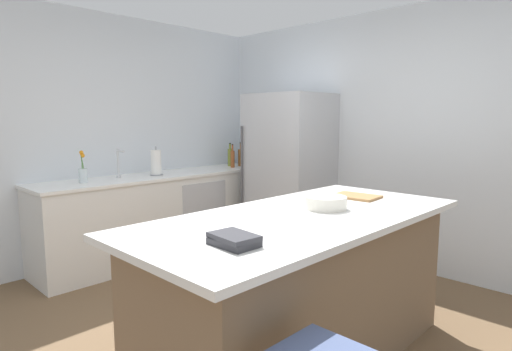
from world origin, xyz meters
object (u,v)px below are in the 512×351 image
object	(u,v)px
kitchen_island	(301,287)
olive_oil_bottle	(230,157)
refrigerator	(289,173)
cookbook_stack	(234,240)
mixing_bowl	(326,203)
flower_vase	(83,173)
cutting_board	(356,196)
sink_faucet	(119,163)
whiskey_bottle	(241,157)
vinegar_bottle	(233,158)
gin_bottle	(246,156)
paper_towel_roll	(156,163)

from	to	relation	value
kitchen_island	olive_oil_bottle	distance (m)	3.03
refrigerator	cookbook_stack	bearing A→B (deg)	-54.88
olive_oil_bottle	mixing_bowl	xyz separation A→B (m)	(2.49, -1.42, -0.05)
flower_vase	cutting_board	size ratio (longest dim) A/B	0.90
olive_oil_bottle	cutting_board	xyz separation A→B (m)	(2.42, -0.93, -0.08)
kitchen_island	sink_faucet	distance (m)	2.53
mixing_bowl	cutting_board	world-z (taller)	mixing_bowl
whiskey_bottle	olive_oil_bottle	size ratio (longest dim) A/B	1.03
refrigerator	cutting_board	xyz separation A→B (m)	(1.46, -0.96, 0.05)
flower_vase	olive_oil_bottle	bearing A→B (deg)	92.40
vinegar_bottle	mixing_bowl	world-z (taller)	vinegar_bottle
kitchen_island	gin_bottle	size ratio (longest dim) A/B	7.42
gin_bottle	vinegar_bottle	distance (m)	0.29
gin_bottle	cookbook_stack	distance (m)	3.62
whiskey_bottle	vinegar_bottle	bearing A→B (deg)	-74.20
gin_bottle	kitchen_island	bearing A→B (deg)	-37.72
olive_oil_bottle	whiskey_bottle	bearing A→B (deg)	46.77
cookbook_stack	mixing_bowl	world-z (taller)	mixing_bowl
whiskey_bottle	mixing_bowl	world-z (taller)	whiskey_bottle
kitchen_island	paper_towel_roll	size ratio (longest dim) A/B	7.24
gin_bottle	cutting_board	size ratio (longest dim) A/B	0.89
sink_faucet	paper_towel_roll	bearing A→B (deg)	77.77
kitchen_island	olive_oil_bottle	size ratio (longest dim) A/B	7.66
olive_oil_bottle	flower_vase	bearing A→B (deg)	-87.60
sink_faucet	olive_oil_bottle	xyz separation A→B (m)	(-0.03, 1.56, -0.04)
refrigerator	paper_towel_roll	size ratio (longest dim) A/B	5.73
refrigerator	mixing_bowl	size ratio (longest dim) A/B	6.60
gin_bottle	cookbook_stack	xyz separation A→B (m)	(2.55, -2.57, -0.07)
refrigerator	olive_oil_bottle	xyz separation A→B (m)	(-0.96, -0.03, 0.13)
paper_towel_roll	cutting_board	size ratio (longest dim) A/B	0.91
mixing_bowl	refrigerator	bearing A→B (deg)	136.49
sink_faucet	cookbook_stack	xyz separation A→B (m)	(2.63, -0.81, -0.10)
mixing_bowl	kitchen_island	bearing A→B (deg)	-91.62
paper_towel_roll	cookbook_stack	distance (m)	2.82
olive_oil_bottle	cookbook_stack	size ratio (longest dim) A/B	1.24
vinegar_bottle	mixing_bowl	xyz separation A→B (m)	(2.34, -1.32, -0.05)
flower_vase	gin_bottle	distance (m)	2.15
paper_towel_roll	gin_bottle	bearing A→B (deg)	90.39
flower_vase	cutting_board	world-z (taller)	flower_vase
flower_vase	paper_towel_roll	distance (m)	0.79
refrigerator	cookbook_stack	size ratio (longest dim) A/B	7.51
cookbook_stack	mixing_bowl	xyz separation A→B (m)	(-0.17, 0.96, 0.01)
cookbook_stack	mixing_bowl	distance (m)	0.97
vinegar_bottle	cookbook_stack	size ratio (longest dim) A/B	1.23
kitchen_island	gin_bottle	world-z (taller)	gin_bottle
refrigerator	vinegar_bottle	size ratio (longest dim) A/B	6.10
gin_bottle	vinegar_bottle	bearing A→B (deg)	-80.15
kitchen_island	cutting_board	distance (m)	0.86
whiskey_bottle	cookbook_stack	xyz separation A→B (m)	(2.56, -2.48, -0.06)
refrigerator	cutting_board	world-z (taller)	refrigerator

